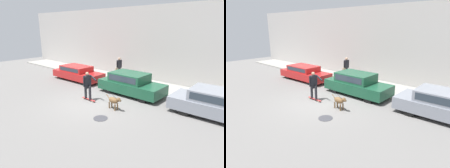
{
  "view_description": "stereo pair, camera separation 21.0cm",
  "coord_description": "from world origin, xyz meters",
  "views": [
    {
      "loc": [
        7.61,
        -7.06,
        4.12
      ],
      "look_at": [
        0.43,
        1.11,
        0.95
      ],
      "focal_mm": 32.0,
      "sensor_mm": 36.0,
      "label": 1
    },
    {
      "loc": [
        7.77,
        -6.92,
        4.12
      ],
      "look_at": [
        0.43,
        1.11,
        0.95
      ],
      "focal_mm": 32.0,
      "sensor_mm": 36.0,
      "label": 2
    }
  ],
  "objects": [
    {
      "name": "manhole_cover",
      "position": [
        1.64,
        -1.08,
        0.01
      ],
      "size": [
        0.67,
        0.67,
        0.01
      ],
      "color": "#38383D",
      "rests_on": "ground_plane"
    },
    {
      "name": "parked_car_1",
      "position": [
        0.63,
        2.63,
        0.66
      ],
      "size": [
        4.16,
        1.78,
        1.36
      ],
      "rotation": [
        0.0,
        0.0,
        0.01
      ],
      "color": "black",
      "rests_on": "ground_plane"
    },
    {
      "name": "back_wall",
      "position": [
        0.0,
        6.37,
        2.79
      ],
      "size": [
        32.0,
        0.3,
        5.58
      ],
      "color": "#B2ADA8",
      "rests_on": "ground_plane"
    },
    {
      "name": "parked_car_2",
      "position": [
        5.69,
        2.62,
        0.64
      ],
      "size": [
        4.52,
        1.94,
        1.3
      ],
      "rotation": [
        0.0,
        0.0,
        0.03
      ],
      "color": "black",
      "rests_on": "ground_plane"
    },
    {
      "name": "ground_plane",
      "position": [
        0.0,
        0.0,
        0.0
      ],
      "size": [
        36.0,
        36.0,
        0.0
      ],
      "primitive_type": "plane",
      "color": "slate"
    },
    {
      "name": "skateboarder",
      "position": [
        -0.55,
        0.14,
        0.94
      ],
      "size": [
        2.79,
        0.59,
        1.66
      ],
      "rotation": [
        0.0,
        0.0,
        -0.01
      ],
      "color": "beige",
      "rests_on": "ground_plane"
    },
    {
      "name": "dog",
      "position": [
        1.42,
        0.13,
        0.47
      ],
      "size": [
        1.08,
        0.4,
        0.73
      ],
      "rotation": [
        0.0,
        0.0,
        -0.14
      ],
      "color": "brown",
      "rests_on": "ground_plane"
    },
    {
      "name": "pedestrian_with_bag",
      "position": [
        -2.27,
        5.02,
        1.02
      ],
      "size": [
        0.24,
        0.67,
        1.64
      ],
      "rotation": [
        0.0,
        0.0,
        3.01
      ],
      "color": "#28282D",
      "rests_on": "sidewalk_curb"
    },
    {
      "name": "parked_car_0",
      "position": [
        -4.52,
        2.62,
        0.57
      ],
      "size": [
        4.37,
        1.8,
        1.13
      ],
      "rotation": [
        0.0,
        0.0,
        0.03
      ],
      "color": "black",
      "rests_on": "ground_plane"
    },
    {
      "name": "sidewalk_curb",
      "position": [
        0.0,
        4.92,
        0.05
      ],
      "size": [
        30.0,
        2.55,
        0.1
      ],
      "color": "gray",
      "rests_on": "ground_plane"
    }
  ]
}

